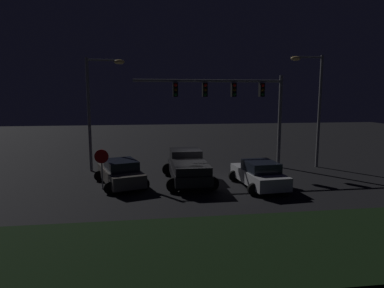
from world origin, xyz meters
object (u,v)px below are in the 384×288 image
car_sedan (259,174)px  street_lamp_right (314,98)px  traffic_signal_gantry (234,97)px  car_sedan_far (121,173)px  street_lamp_left (97,100)px  stop_sign (102,162)px  pickup_truck (188,165)px

car_sedan → street_lamp_right: bearing=-54.3°
car_sedan → traffic_signal_gantry: size_ratio=0.44×
car_sedan_far → street_lamp_left: street_lamp_left is taller
street_lamp_right → car_sedan: bearing=-139.7°
car_sedan_far → traffic_signal_gantry: bearing=-82.5°
traffic_signal_gantry → street_lamp_right: 5.69m
street_lamp_left → stop_sign: size_ratio=3.39×
pickup_truck → stop_sign: size_ratio=2.42×
pickup_truck → car_sedan: pickup_truck is taller
car_sedan → car_sedan_far: same height
pickup_truck → street_lamp_left: bearing=56.3°
pickup_truck → street_lamp_left: 7.76m
street_lamp_left → stop_sign: street_lamp_left is taller
traffic_signal_gantry → street_lamp_left: street_lamp_left is taller
pickup_truck → street_lamp_right: 10.52m
car_sedan → street_lamp_right: 8.33m
car_sedan → car_sedan_far: size_ratio=0.96×
car_sedan → traffic_signal_gantry: (-0.20, 4.93, 4.29)m
pickup_truck → street_lamp_left: size_ratio=0.71×
pickup_truck → car_sedan: 4.21m
pickup_truck → stop_sign: stop_sign is taller
car_sedan_far → traffic_signal_gantry: size_ratio=0.46×
car_sedan → stop_sign: stop_sign is taller
traffic_signal_gantry → car_sedan_far: bearing=-155.1°
street_lamp_left → stop_sign: 5.83m
car_sedan → street_lamp_right: (5.48, 4.65, 4.22)m
pickup_truck → street_lamp_right: bearing=-72.8°
car_sedan_far → street_lamp_left: 5.99m
traffic_signal_gantry → pickup_truck: bearing=-138.7°
car_sedan_far → street_lamp_right: (13.20, 3.21, 4.22)m
car_sedan_far → street_lamp_right: size_ratio=0.60×
car_sedan_far → street_lamp_left: bearing=5.7°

